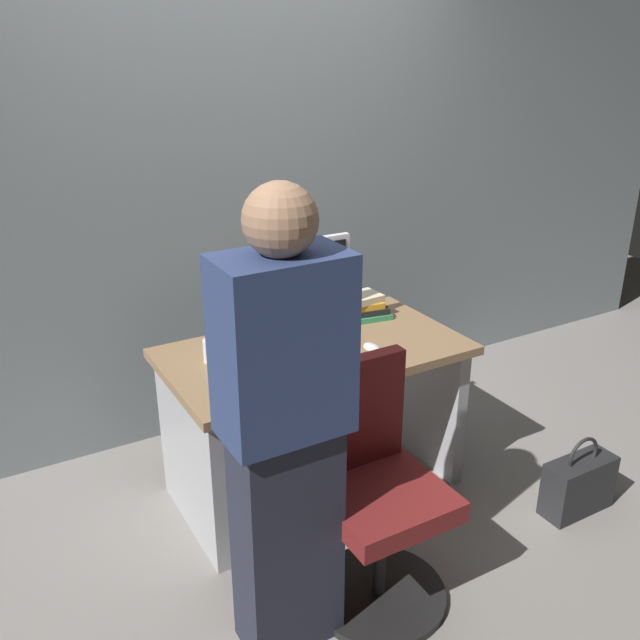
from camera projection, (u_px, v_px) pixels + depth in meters
ground_plane at (315, 485)px, 3.34m from camera, size 9.00×9.00×0.00m
wall_back at (229, 144)px, 3.45m from camera, size 6.40×0.10×3.00m
desk at (315, 394)px, 3.15m from camera, size 1.32×0.73×0.73m
office_chair at (373, 497)px, 2.56m from camera, size 0.52×0.52×0.94m
person_at_desk at (285, 433)px, 2.20m from camera, size 0.40×0.24×1.64m
monitor at (295, 285)px, 3.06m from camera, size 0.54×0.14×0.46m
keyboard at (309, 364)px, 2.89m from camera, size 0.44×0.15×0.02m
mouse at (372, 348)px, 3.02m from camera, size 0.06×0.10×0.03m
cup_near_keyboard at (221, 372)px, 2.73m from camera, size 0.08×0.08×0.10m
cup_by_monitor at (212, 351)px, 2.92m from camera, size 0.07×0.07×0.10m
book_stack at (366, 306)px, 3.37m from camera, size 0.23×0.18×0.12m
handbag at (578, 484)px, 3.12m from camera, size 0.34×0.14×0.38m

